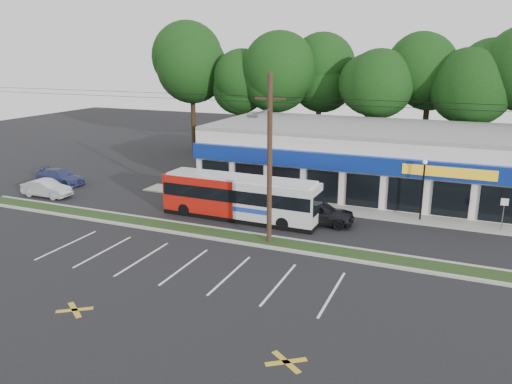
{
  "coord_description": "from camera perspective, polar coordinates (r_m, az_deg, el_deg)",
  "views": [
    {
      "loc": [
        13.23,
        -25.27,
        11.03
      ],
      "look_at": [
        0.46,
        5.0,
        1.88
      ],
      "focal_mm": 35.0,
      "sensor_mm": 36.0,
      "label": 1
    }
  ],
  "objects": [
    {
      "name": "pedestrian_b",
      "position": [
        36.05,
        5.81,
        -0.78
      ],
      "size": [
        1.0,
        0.83,
        1.88
      ],
      "primitive_type": "imported",
      "rotation": [
        0.0,
        0.0,
        3.0
      ],
      "color": "beige",
      "rests_on": "ground"
    },
    {
      "name": "car_silver",
      "position": [
        43.0,
        -22.81,
        0.39
      ],
      "size": [
        4.16,
        1.53,
        1.36
      ],
      "primitive_type": "imported",
      "rotation": [
        0.0,
        0.0,
        1.59
      ],
      "color": "#AEB1B6",
      "rests_on": "ground"
    },
    {
      "name": "car_dark",
      "position": [
        33.56,
        6.99,
        -2.24
      ],
      "size": [
        5.06,
        2.35,
        1.68
      ],
      "primitive_type": "imported",
      "rotation": [
        0.0,
        0.0,
        1.65
      ],
      "color": "black",
      "rests_on": "ground"
    },
    {
      "name": "curb_south",
      "position": [
        30.69,
        -4.34,
        -5.42
      ],
      "size": [
        40.0,
        0.25,
        0.14
      ],
      "primitive_type": "cube",
      "color": "#9E9E93",
      "rests_on": "ground"
    },
    {
      "name": "utility_pole",
      "position": [
        28.74,
        1.2,
        4.29
      ],
      "size": [
        50.0,
        2.77,
        10.0
      ],
      "color": "black",
      "rests_on": "ground"
    },
    {
      "name": "curb_north",
      "position": [
        32.11,
        -2.95,
        -4.42
      ],
      "size": [
        40.0,
        0.25,
        0.14
      ],
      "primitive_type": "cube",
      "color": "#9E9E93",
      "rests_on": "ground"
    },
    {
      "name": "sign_post",
      "position": [
        35.26,
        26.46,
        -1.71
      ],
      "size": [
        0.45,
        0.1,
        2.23
      ],
      "color": "#59595E",
      "rests_on": "ground"
    },
    {
      "name": "tree_line",
      "position": [
        52.16,
        12.95,
        12.31
      ],
      "size": [
        46.76,
        6.76,
        11.83
      ],
      "color": "black",
      "rests_on": "ground"
    },
    {
      "name": "lamp_post",
      "position": [
        35.16,
        18.56,
        0.98
      ],
      "size": [
        0.3,
        0.3,
        4.25
      ],
      "color": "black",
      "rests_on": "ground"
    },
    {
      "name": "strip_mall",
      "position": [
        42.74,
        12.03,
        3.91
      ],
      "size": [
        25.0,
        12.55,
        5.3
      ],
      "color": "beige",
      "rests_on": "ground"
    },
    {
      "name": "ground",
      "position": [
        30.59,
        -4.46,
        -5.63
      ],
      "size": [
        120.0,
        120.0,
        0.0
      ],
      "primitive_type": "plane",
      "color": "black",
      "rests_on": "ground"
    },
    {
      "name": "car_blue",
      "position": [
        46.72,
        -21.45,
        1.65
      ],
      "size": [
        4.63,
        2.01,
        1.33
      ],
      "primitive_type": "imported",
      "rotation": [
        0.0,
        0.0,
        1.54
      ],
      "color": "navy",
      "rests_on": "ground"
    },
    {
      "name": "grass_strip",
      "position": [
        31.4,
        -3.63,
        -4.93
      ],
      "size": [
        40.0,
        1.6,
        0.12
      ],
      "primitive_type": "cube",
      "color": "#1F3114",
      "rests_on": "ground"
    },
    {
      "name": "pedestrian_a",
      "position": [
        35.09,
        3.18,
        -1.38
      ],
      "size": [
        0.72,
        0.67,
        1.64
      ],
      "primitive_type": "imported",
      "rotation": [
        0.0,
        0.0,
        3.78
      ],
      "color": "beige",
      "rests_on": "ground"
    },
    {
      "name": "sidewalk",
      "position": [
        36.92,
        8.94,
        -1.94
      ],
      "size": [
        32.0,
        2.2,
        0.1
      ],
      "primitive_type": "cube",
      "color": "#9E9E93",
      "rests_on": "ground"
    },
    {
      "name": "metrobus",
      "position": [
        34.13,
        -1.82,
        -0.53
      ],
      "size": [
        11.11,
        2.54,
        2.98
      ],
      "rotation": [
        0.0,
        0.0,
        -0.02
      ],
      "color": "#AC160D",
      "rests_on": "ground"
    }
  ]
}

